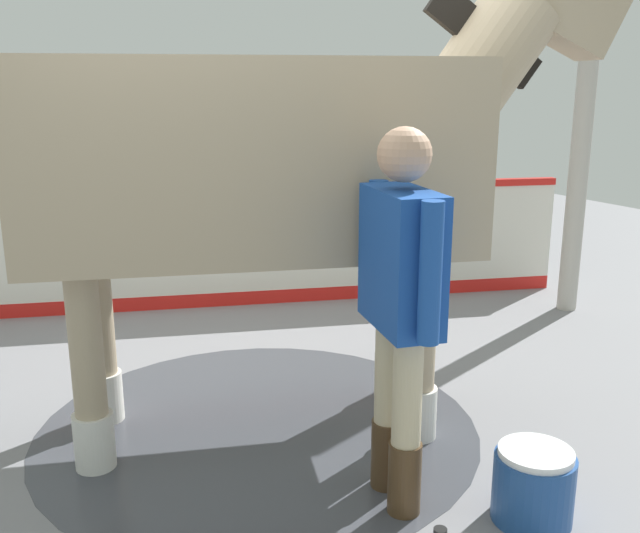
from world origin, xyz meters
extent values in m
cube|color=gray|center=(0.00, 0.00, -0.01)|extent=(16.00, 16.00, 0.02)
cylinder|color=#42444C|center=(0.30, 0.05, 0.00)|extent=(2.45, 2.45, 0.00)
cube|color=silver|center=(-1.91, 0.72, 0.49)|extent=(1.77, 5.71, 0.98)
cube|color=red|center=(-1.91, 0.72, 1.01)|extent=(1.79, 5.71, 0.06)
cube|color=red|center=(-1.91, 0.72, 0.06)|extent=(1.78, 5.71, 0.12)
cylinder|color=#B7B2A8|center=(-0.48, 3.24, 1.52)|extent=(0.16, 0.16, 3.03)
cube|color=tan|center=(0.30, 0.05, 1.51)|extent=(1.56, 2.41, 0.96)
cylinder|color=tan|center=(0.30, 0.93, 0.52)|extent=(0.16, 0.16, 1.03)
cylinder|color=silver|center=(0.30, 0.93, 0.14)|extent=(0.20, 0.20, 0.29)
cylinder|color=tan|center=(0.80, 0.78, 0.52)|extent=(0.16, 0.16, 1.03)
cylinder|color=silver|center=(0.80, 0.78, 0.14)|extent=(0.20, 0.20, 0.29)
cylinder|color=tan|center=(-0.19, -0.69, 0.52)|extent=(0.16, 0.16, 1.03)
cylinder|color=silver|center=(-0.19, -0.69, 0.14)|extent=(0.20, 0.20, 0.29)
cylinder|color=tan|center=(0.31, -0.84, 0.52)|extent=(0.16, 0.16, 1.03)
cylinder|color=silver|center=(0.31, -0.84, 0.14)|extent=(0.20, 0.20, 0.29)
cylinder|color=tan|center=(0.65, 1.21, 1.97)|extent=(0.64, 0.87, 0.86)
cube|color=black|center=(0.65, 1.21, 2.11)|extent=(0.25, 0.64, 0.53)
cube|color=tan|center=(0.78, 1.63, 2.27)|extent=(0.46, 0.70, 0.56)
cylinder|color=black|center=(-0.05, -1.11, 1.41)|extent=(0.32, 0.70, 0.35)
cylinder|color=#47331E|center=(1.35, 0.32, 0.17)|extent=(0.15, 0.15, 0.34)
cylinder|color=#C6B793|center=(1.35, 0.32, 0.59)|extent=(0.13, 0.13, 0.51)
cylinder|color=#47331E|center=(1.13, 0.37, 0.17)|extent=(0.15, 0.15, 0.34)
cylinder|color=#C6B793|center=(1.13, 0.37, 0.59)|extent=(0.13, 0.13, 0.51)
cube|color=#19479E|center=(1.24, 0.34, 1.15)|extent=(0.53, 0.32, 0.60)
cylinder|color=#19479E|center=(1.53, 0.28, 1.16)|extent=(0.09, 0.09, 0.57)
cylinder|color=#19479E|center=(0.95, 0.40, 1.16)|extent=(0.09, 0.09, 0.57)
sphere|color=tan|center=(1.24, 0.34, 1.59)|extent=(0.23, 0.23, 0.23)
cylinder|color=#1E478C|center=(1.66, 0.79, 0.15)|extent=(0.35, 0.35, 0.31)
cylinder|color=white|center=(1.66, 0.79, 0.32)|extent=(0.33, 0.33, 0.03)
camera|label=1|loc=(3.67, -1.32, 1.88)|focal=39.69mm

